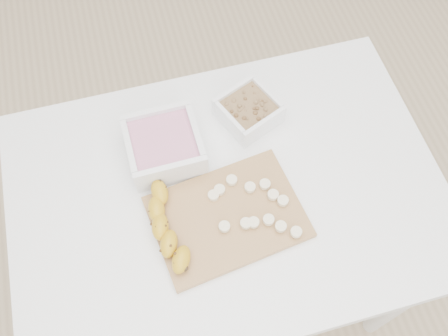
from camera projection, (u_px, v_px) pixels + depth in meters
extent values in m
plane|color=#C6AD89|center=(226.00, 279.00, 1.81)|extent=(3.50, 3.50, 0.00)
cube|color=white|center=(227.00, 195.00, 1.17)|extent=(1.00, 0.70, 0.04)
cylinder|color=white|center=(402.00, 302.00, 1.42)|extent=(0.05, 0.05, 0.71)
cylinder|color=white|center=(68.00, 197.00, 1.58)|extent=(0.05, 0.05, 0.71)
cylinder|color=white|center=(329.00, 135.00, 1.68)|extent=(0.05, 0.05, 0.71)
cube|color=white|center=(164.00, 146.00, 1.16)|extent=(0.17, 0.17, 0.08)
cube|color=#CB7A9A|center=(164.00, 145.00, 1.16)|extent=(0.14, 0.14, 0.05)
cube|color=white|center=(249.00, 111.00, 1.22)|extent=(0.17, 0.17, 0.06)
cube|color=brown|center=(249.00, 110.00, 1.22)|extent=(0.14, 0.14, 0.03)
cube|color=#AA7A49|center=(227.00, 217.00, 1.11)|extent=(0.35, 0.27, 0.01)
cylinder|color=beige|center=(213.00, 195.00, 1.12)|extent=(0.03, 0.03, 0.01)
cylinder|color=beige|center=(220.00, 190.00, 1.13)|extent=(0.03, 0.03, 0.01)
cylinder|color=beige|center=(232.00, 180.00, 1.14)|extent=(0.03, 0.03, 0.01)
cylinder|color=beige|center=(250.00, 187.00, 1.13)|extent=(0.03, 0.03, 0.01)
cylinder|color=beige|center=(265.00, 184.00, 1.13)|extent=(0.03, 0.03, 0.01)
cylinder|color=beige|center=(273.00, 195.00, 1.12)|extent=(0.03, 0.03, 0.01)
cylinder|color=beige|center=(283.00, 201.00, 1.11)|extent=(0.03, 0.03, 0.01)
cylinder|color=beige|center=(224.00, 227.00, 1.08)|extent=(0.03, 0.03, 0.01)
cylinder|color=beige|center=(246.00, 223.00, 1.09)|extent=(0.03, 0.03, 0.01)
cylinder|color=beige|center=(253.00, 223.00, 1.09)|extent=(0.03, 0.03, 0.01)
cylinder|color=beige|center=(269.00, 220.00, 1.09)|extent=(0.03, 0.03, 0.01)
cylinder|color=beige|center=(281.00, 227.00, 1.08)|extent=(0.03, 0.03, 0.01)
cylinder|color=beige|center=(296.00, 232.00, 1.08)|extent=(0.03, 0.03, 0.01)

